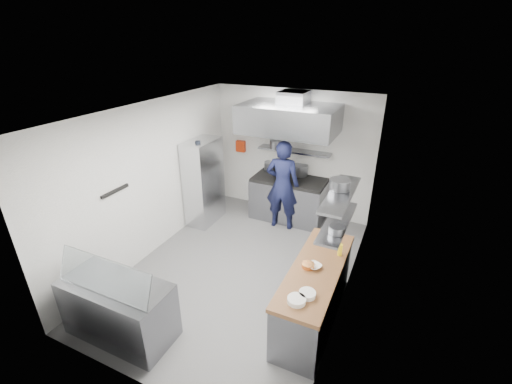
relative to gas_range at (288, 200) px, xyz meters
The scene contains 34 objects.
floor 2.15m from the gas_range, 92.73° to the right, with size 5.00×5.00×0.00m, color #4D4D4F.
ceiling 3.15m from the gas_range, 92.73° to the right, with size 5.00×5.00×0.00m, color silver.
wall_back 1.04m from the gas_range, 104.04° to the left, with size 3.60×0.02×2.80m, color white.
wall_front 4.70m from the gas_range, 91.25° to the right, with size 3.60×0.02×2.80m, color white.
wall_left 2.99m from the gas_range, 132.14° to the right, with size 5.00×0.02×2.80m, color white.
wall_right 2.86m from the gas_range, 51.01° to the right, with size 5.00×0.02×2.80m, color white.
gas_range is the anchor object (origin of this frame).
cooktop 0.48m from the gas_range, ahead, with size 1.57×0.78×0.06m, color black.
stock_pot_left 0.89m from the gas_range, 151.79° to the left, with size 0.29×0.29×0.20m, color slate.
stock_pot_mid 0.71m from the gas_range, 64.02° to the left, with size 0.34×0.34×0.24m, color slate.
over_range_shelf 1.10m from the gas_range, 90.00° to the left, with size 1.60×0.30×0.04m, color gray.
shelf_pot_a 1.26m from the gas_range, 156.84° to the left, with size 0.26×0.26×0.18m, color slate.
extractor_hood 1.86m from the gas_range, 90.00° to the right, with size 1.90×1.15×0.55m, color gray.
hood_duct 2.23m from the gas_range, 90.00° to the left, with size 0.55×0.55×0.24m, color slate.
red_firebox 1.70m from the gas_range, 165.86° to the left, with size 0.22×0.10×0.26m, color red.
chef 0.66m from the gas_range, 89.89° to the right, with size 0.70×0.46×1.93m, color #13173A.
wire_rack 1.91m from the gas_range, 151.88° to the right, with size 0.50×0.90×1.85m, color silver.
rack_bin_a 1.97m from the gas_range, 147.10° to the right, with size 0.15×0.19×0.17m, color white.
rack_bin_b 2.00m from the gas_range, 154.56° to the right, with size 0.15×0.20×0.18m, color yellow.
rack_jar 2.33m from the gas_range, 146.11° to the right, with size 0.11×0.11×0.18m, color black.
knife_strip 3.70m from the gas_range, 122.01° to the right, with size 0.04×0.55×0.05m, color black.
prep_counter_base 3.03m from the gas_range, 62.93° to the right, with size 0.62×2.00×0.84m, color gray.
prep_counter_top 3.06m from the gas_range, 62.93° to the right, with size 0.65×2.04×0.06m, color brown.
plate_stack_a 3.74m from the gas_range, 68.75° to the right, with size 0.23×0.23×0.06m, color white.
plate_stack_b 3.63m from the gas_range, 66.59° to the right, with size 0.21×0.21×0.06m, color white.
copper_pan 3.07m from the gas_range, 65.22° to the right, with size 0.17×0.17×0.06m, color orange.
squeeze_bottle 2.84m from the gas_range, 54.92° to the right, with size 0.07×0.07×0.18m, color yellow.
mixing_bowl 3.07m from the gas_range, 63.69° to the right, with size 0.19×0.19×0.05m, color white.
wall_shelf_lower 3.04m from the gas_range, 57.31° to the right, with size 0.30×1.30×0.04m, color gray.
wall_shelf_upper 3.21m from the gas_range, 57.31° to the right, with size 0.30×1.30×0.04m, color gray.
shelf_pot_c 3.35m from the gas_range, 59.64° to the right, with size 0.20×0.20×0.10m, color slate.
shelf_pot_d 3.15m from the gas_range, 56.94° to the right, with size 0.28×0.28×0.14m, color slate.
display_case 4.21m from the gas_range, 102.92° to the right, with size 1.50×0.70×0.85m, color gray.
display_glass 4.37m from the gas_range, 102.56° to the right, with size 1.47×0.02×0.45m, color silver.
Camera 1 is at (2.34, -4.43, 3.82)m, focal length 24.00 mm.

